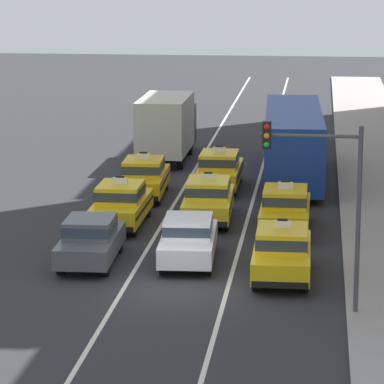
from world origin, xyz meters
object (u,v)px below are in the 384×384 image
at_px(sedan_left_nearest, 90,239).
at_px(traffic_light_pole, 325,185).
at_px(taxi_left_second, 121,203).
at_px(sedan_center_nearest, 188,238).
at_px(taxi_center_third, 219,169).
at_px(taxi_right_second, 285,208).
at_px(box_truck_left_fourth, 167,125).
at_px(taxi_right_nearest, 282,251).
at_px(taxi_center_second, 208,199).
at_px(bus_right_third, 293,141).
at_px(taxi_left_third, 144,177).
at_px(sedan_right_fourth, 297,130).

xyz_separation_m(sedan_left_nearest, traffic_light_pole, (7.68, -4.52, 2.97)).
height_order(taxi_left_second, sedan_center_nearest, taxi_left_second).
relative_size(taxi_center_third, taxi_right_second, 1.00).
relative_size(box_truck_left_fourth, taxi_right_second, 1.53).
bearing_deg(taxi_right_nearest, taxi_right_second, 91.02).
bearing_deg(taxi_center_second, taxi_right_nearest, -66.93).
bearing_deg(bus_right_third, traffic_light_pole, -86.01).
xyz_separation_m(sedan_center_nearest, bus_right_third, (3.10, 14.30, 0.97)).
xyz_separation_m(box_truck_left_fourth, taxi_right_second, (6.37, -13.97, -0.90)).
height_order(sedan_left_nearest, taxi_right_nearest, taxi_right_nearest).
xyz_separation_m(sedan_left_nearest, taxi_right_nearest, (6.41, -0.91, 0.03)).
height_order(taxi_center_second, taxi_center_third, same).
bearing_deg(sedan_left_nearest, taxi_center_third, 75.60).
bearing_deg(taxi_right_nearest, taxi_left_second, 135.78).
relative_size(taxi_left_third, sedan_center_nearest, 1.06).
relative_size(sedan_center_nearest, taxi_right_nearest, 0.96).
relative_size(taxi_right_nearest, traffic_light_pole, 0.82).
distance_m(sedan_left_nearest, taxi_center_second, 7.20).
bearing_deg(sedan_center_nearest, sedan_left_nearest, -171.26).
relative_size(sedan_center_nearest, bus_right_third, 0.39).
bearing_deg(traffic_light_pole, taxi_center_third, 104.92).
bearing_deg(taxi_center_third, taxi_center_second, -88.86).
relative_size(sedan_left_nearest, taxi_left_third, 0.94).
distance_m(taxi_right_second, bus_right_third, 9.70).
height_order(sedan_right_fourth, traffic_light_pole, traffic_light_pole).
distance_m(taxi_center_third, traffic_light_pole, 17.73).
distance_m(taxi_right_nearest, sedan_right_fourth, 24.99).
distance_m(taxi_left_third, taxi_center_third, 3.62).
bearing_deg(traffic_light_pole, taxi_left_second, 127.86).
relative_size(sedan_left_nearest, taxi_center_second, 0.94).
height_order(taxi_left_second, traffic_light_pole, traffic_light_pole).
bearing_deg(box_truck_left_fourth, sedan_right_fourth, 37.87).
bearing_deg(taxi_left_third, taxi_center_third, 32.79).
xyz_separation_m(sedan_left_nearest, taxi_right_second, (6.30, 5.14, 0.03)).
bearing_deg(traffic_light_pole, box_truck_left_fourth, 108.14).
relative_size(taxi_left_second, taxi_center_second, 0.99).
relative_size(taxi_right_second, bus_right_third, 0.40).
relative_size(taxi_center_second, taxi_center_third, 1.01).
bearing_deg(taxi_right_second, taxi_left_third, 139.50).
height_order(bus_right_third, sedan_right_fourth, bus_right_third).
bearing_deg(sedan_left_nearest, taxi_left_third, 89.27).
bearing_deg(taxi_center_second, sedan_left_nearest, -117.22).
distance_m(taxi_left_second, taxi_right_nearest, 8.83).
bearing_deg(box_truck_left_fourth, bus_right_third, -34.05).
bearing_deg(taxi_center_third, bus_right_third, 37.53).
bearing_deg(taxi_right_second, taxi_right_nearest, -88.98).
relative_size(sedan_center_nearest, sedan_right_fourth, 1.01).
height_order(taxi_left_third, traffic_light_pole, traffic_light_pole).
distance_m(taxi_left_second, traffic_light_pole, 12.73).
xyz_separation_m(taxi_left_third, taxi_right_nearest, (6.28, -11.32, 0.00)).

